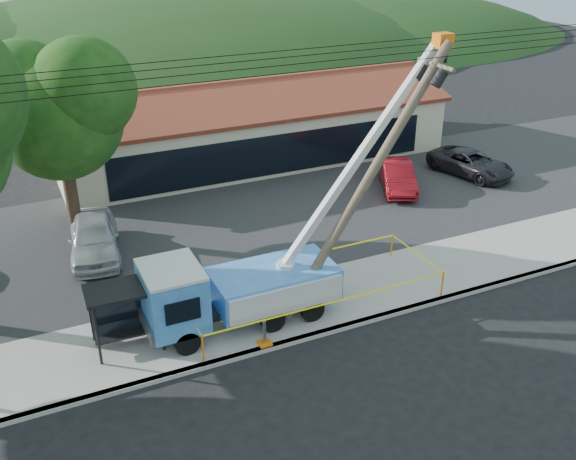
% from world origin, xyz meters
% --- Properties ---
extents(ground, '(120.00, 120.00, 0.00)m').
position_xyz_m(ground, '(0.00, 0.00, 0.00)').
color(ground, black).
rests_on(ground, ground).
extents(curb, '(60.00, 0.25, 0.15)m').
position_xyz_m(curb, '(0.00, 2.10, 0.07)').
color(curb, gray).
rests_on(curb, ground).
extents(sidewalk, '(60.00, 4.00, 0.15)m').
position_xyz_m(sidewalk, '(0.00, 4.00, 0.07)').
color(sidewalk, gray).
rests_on(sidewalk, ground).
extents(parking_lot, '(60.00, 12.00, 0.10)m').
position_xyz_m(parking_lot, '(0.00, 12.00, 0.05)').
color(parking_lot, '#28282B').
rests_on(parking_lot, ground).
extents(strip_mall, '(22.50, 8.53, 4.67)m').
position_xyz_m(strip_mall, '(4.00, 19.98, 1.88)').
color(strip_mall, beige).
rests_on(strip_mall, ground).
extents(tree_lot, '(6.30, 5.60, 8.94)m').
position_xyz_m(tree_lot, '(-7.00, 13.00, 6.21)').
color(tree_lot, '#332316').
rests_on(tree_lot, ground).
extents(hill_center, '(89.60, 64.00, 32.00)m').
position_xyz_m(hill_center, '(10.00, 55.00, 0.00)').
color(hill_center, '#203B15').
rests_on(hill_center, ground).
extents(hill_east, '(72.80, 52.00, 26.00)m').
position_xyz_m(hill_east, '(30.00, 55.00, 0.00)').
color(hill_east, '#203B15').
rests_on(hill_east, ground).
extents(utility_truck, '(11.15, 3.66, 9.43)m').
position_xyz_m(utility_truck, '(-2.84, 3.88, 1.66)').
color(utility_truck, black).
rests_on(utility_truck, ground).
extents(leaning_pole, '(6.19, 1.91, 9.37)m').
position_xyz_m(leaning_pole, '(2.03, 3.36, 5.21)').
color(leaning_pole, brown).
rests_on(leaning_pole, ground).
extents(bus_shelter, '(2.45, 1.56, 2.31)m').
position_xyz_m(bus_shelter, '(-6.65, 4.16, 1.83)').
color(bus_shelter, black).
rests_on(bus_shelter, ground).
extents(caution_tape, '(9.45, 3.50, 1.01)m').
position_xyz_m(caution_tape, '(0.03, 3.99, 0.89)').
color(caution_tape, orange).
rests_on(caution_tape, ground).
extents(car_silver, '(2.68, 5.16, 1.68)m').
position_xyz_m(car_silver, '(-6.54, 11.10, 0.00)').
color(car_silver, '#B0B2B7').
rests_on(car_silver, ground).
extents(car_red, '(3.19, 4.60, 1.44)m').
position_xyz_m(car_red, '(9.08, 11.88, 0.00)').
color(car_red, maroon).
rests_on(car_red, ground).
extents(car_dark, '(3.44, 5.26, 1.34)m').
position_xyz_m(car_dark, '(13.89, 11.89, 0.00)').
color(car_dark, black).
rests_on(car_dark, ground).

